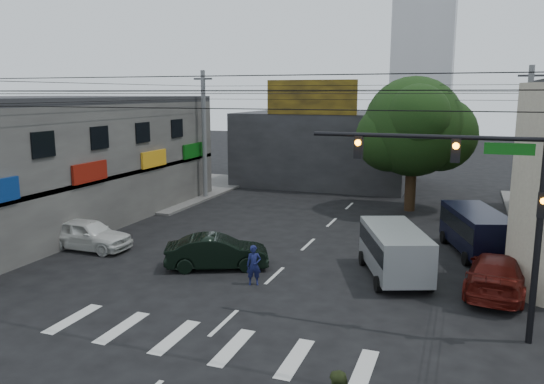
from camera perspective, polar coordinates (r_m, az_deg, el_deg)
The scene contains 15 objects.
ground at distance 21.00m, azimuth -1.62°, elevation -10.71°, with size 160.00×160.00×0.00m, color black.
sidewalk_far_left at distance 44.77m, azimuth -14.52°, elevation 0.56°, with size 16.00×16.00×0.15m, color #514F4C.
building_left at distance 35.23m, azimuth -25.93°, elevation 2.81°, with size 14.00×24.00×7.00m, color #44413F.
building_far at distance 45.80m, azimuth 5.88°, elevation 4.76°, with size 14.00×10.00×6.00m, color #232326.
billboard at distance 40.84m, azimuth 4.25°, elevation 10.13°, with size 7.00×0.30×2.60m, color olive.
street_tree at distance 35.36m, azimuth 14.96°, elevation 6.76°, with size 6.40×6.40×8.70m.
traffic_gantry at distance 17.37m, azimuth 21.66°, elevation 0.57°, with size 7.10×0.35×7.20m.
utility_pole_far_left at distance 38.63m, azimuth -7.31°, elevation 6.04°, with size 0.32×0.32×9.20m, color #59595B.
utility_pole_far_right at distance 34.42m, azimuth 25.58°, elevation 4.53°, with size 0.32×0.32×9.20m, color #59595B.
dark_sedan at distance 23.58m, azimuth -5.94°, elevation -6.44°, with size 4.73×3.29×1.48m, color black.
white_compact at distance 27.78m, azimuth -19.20°, elevation -4.31°, with size 4.48×1.80×1.52m, color silver.
maroon_sedan at distance 22.49m, azimuth 23.08°, elevation -8.06°, with size 2.71×5.46×1.53m, color #4E0F0B.
silver_minivan at distance 22.81m, azimuth 13.03°, elevation -6.45°, with size 3.66×5.26×2.09m, color gray, non-canonical shape.
navy_van at distance 27.19m, azimuth 21.11°, elevation -4.10°, with size 3.55×5.65×2.12m, color black, non-canonical shape.
traffic_officer at distance 21.51m, azimuth -1.96°, elevation -7.88°, with size 0.70×0.59×1.63m, color #131742.
Camera 1 is at (7.32, -18.14, 7.64)m, focal length 35.00 mm.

